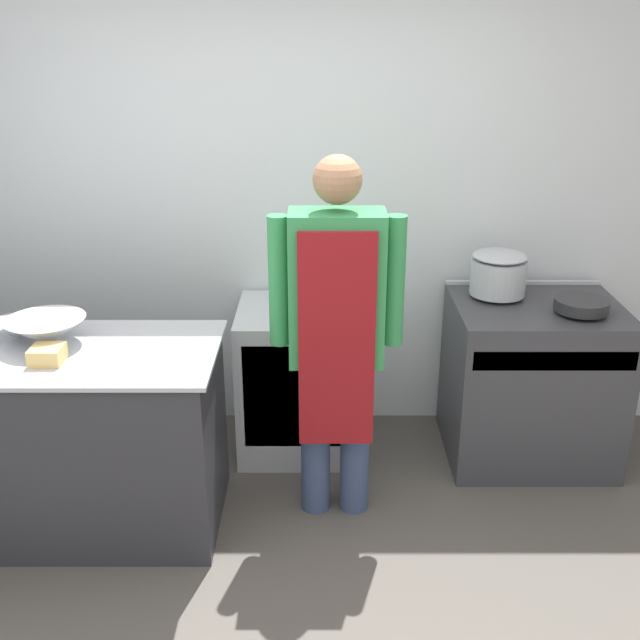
# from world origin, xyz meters

# --- Properties ---
(wall_back) EXTENTS (8.00, 0.05, 2.70)m
(wall_back) POSITION_xyz_m (0.00, 1.83, 1.35)
(wall_back) COLOR silver
(wall_back) RESTS_ON ground_plane
(prep_counter) EXTENTS (1.34, 0.73, 0.89)m
(prep_counter) POSITION_xyz_m (-1.01, 0.79, 0.44)
(prep_counter) COLOR #2D2D33
(prep_counter) RESTS_ON ground_plane
(stove) EXTENTS (0.86, 0.71, 0.89)m
(stove) POSITION_xyz_m (1.25, 1.40, 0.44)
(stove) COLOR #38383D
(stove) RESTS_ON ground_plane
(fridge_unit) EXTENTS (0.63, 0.61, 0.82)m
(fridge_unit) POSITION_xyz_m (-0.01, 1.48, 0.41)
(fridge_unit) COLOR silver
(fridge_unit) RESTS_ON ground_plane
(person_cook) EXTENTS (0.60, 0.24, 1.73)m
(person_cook) POSITION_xyz_m (0.18, 0.88, 0.98)
(person_cook) COLOR #38476B
(person_cook) RESTS_ON ground_plane
(mixing_bowl) EXTENTS (0.36, 0.36, 0.12)m
(mixing_bowl) POSITION_xyz_m (-1.11, 0.86, 0.95)
(mixing_bowl) COLOR #B2B5BC
(mixing_bowl) RESTS_ON prep_counter
(small_bowl) EXTENTS (0.23, 0.23, 0.09)m
(small_bowl) POSITION_xyz_m (-1.27, 0.92, 0.93)
(small_bowl) COLOR #B2B5BC
(small_bowl) RESTS_ON prep_counter
(plastic_tub) EXTENTS (0.13, 0.13, 0.07)m
(plastic_tub) POSITION_xyz_m (-1.04, 0.66, 0.92)
(plastic_tub) COLOR #D8B266
(plastic_tub) RESTS_ON prep_counter
(stock_pot) EXTENTS (0.29, 0.29, 0.23)m
(stock_pot) POSITION_xyz_m (1.05, 1.53, 1.01)
(stock_pot) COLOR #B2B5BC
(stock_pot) RESTS_ON stove
(saute_pan) EXTENTS (0.27, 0.27, 0.06)m
(saute_pan) POSITION_xyz_m (1.42, 1.28, 0.92)
(saute_pan) COLOR #262628
(saute_pan) RESTS_ON stove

